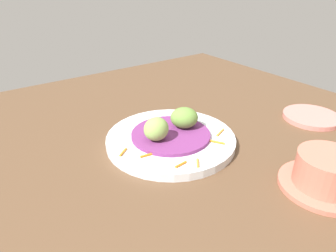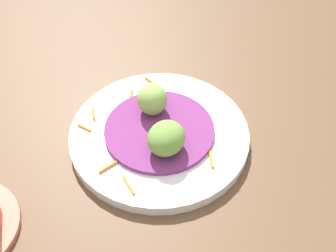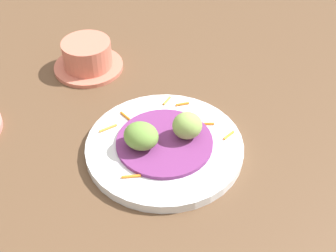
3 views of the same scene
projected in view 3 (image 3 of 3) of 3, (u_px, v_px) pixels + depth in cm
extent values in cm
cube|color=brown|center=(172.00, 133.00, 79.13)|extent=(110.00, 110.00, 2.00)
cylinder|color=silver|center=(164.00, 147.00, 74.13)|extent=(25.04, 25.04, 1.58)
cylinder|color=#702D6B|center=(164.00, 142.00, 73.38)|extent=(15.31, 15.31, 0.66)
cylinder|color=orange|center=(169.00, 100.00, 81.31)|extent=(1.74, 2.02, 0.40)
cylinder|color=orange|center=(131.00, 176.00, 68.27)|extent=(2.85, 0.54, 0.40)
cylinder|color=orange|center=(126.00, 116.00, 78.17)|extent=(1.79, 2.59, 0.40)
cylinder|color=orange|center=(229.00, 135.00, 74.76)|extent=(2.23, 1.79, 0.40)
cylinder|color=orange|center=(108.00, 129.00, 75.80)|extent=(3.02, 1.52, 0.40)
cylinder|color=orange|center=(182.00, 104.00, 80.59)|extent=(2.37, 0.61, 0.40)
cylinder|color=orange|center=(207.00, 124.00, 76.81)|extent=(2.53, 0.78, 0.40)
ellipsoid|color=#84A851|center=(187.00, 126.00, 72.46)|extent=(4.99, 4.56, 4.44)
ellipsoid|color=olive|center=(141.00, 136.00, 70.98)|extent=(7.22, 7.04, 4.09)
cylinder|color=#C66B56|center=(89.00, 66.00, 91.28)|extent=(13.42, 13.42, 0.80)
cylinder|color=#C66B56|center=(87.00, 54.00, 89.31)|extent=(9.37, 9.37, 5.08)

